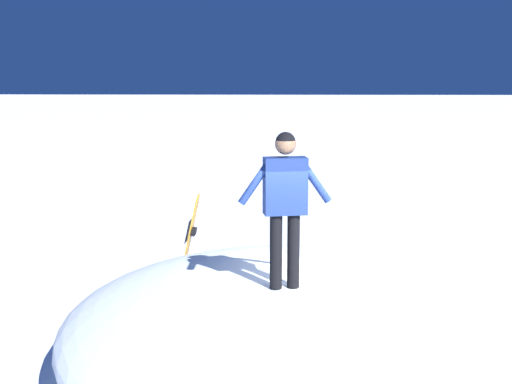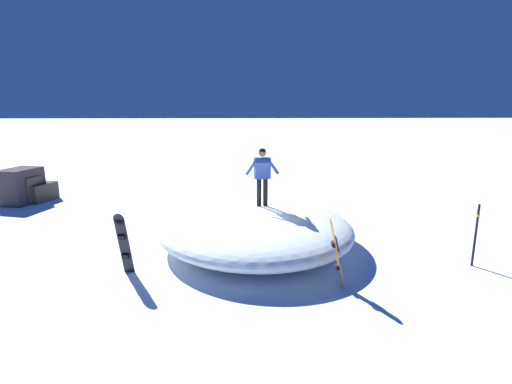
% 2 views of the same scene
% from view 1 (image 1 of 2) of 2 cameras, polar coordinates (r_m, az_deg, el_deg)
% --- Properties ---
extents(ground, '(240.00, 240.00, 0.00)m').
position_cam_1_polar(ground, '(8.73, 8.00, -13.87)').
color(ground, white).
extents(snow_mound, '(7.08, 7.52, 1.15)m').
position_cam_1_polar(snow_mound, '(8.03, 4.22, -11.53)').
color(snow_mound, white).
rests_on(snow_mound, ground).
extents(snowboarder_standing, '(1.05, 0.30, 1.77)m').
position_cam_1_polar(snowboarder_standing, '(7.30, 2.54, -0.26)').
color(snowboarder_standing, black).
rests_on(snowboarder_standing, snow_mound).
extents(snowboard_secondary_upright, '(0.40, 0.28, 1.67)m').
position_cam_1_polar(snowboard_secondary_upright, '(10.76, -5.80, -4.37)').
color(snowboard_secondary_upright, orange).
rests_on(snowboard_secondary_upright, ground).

